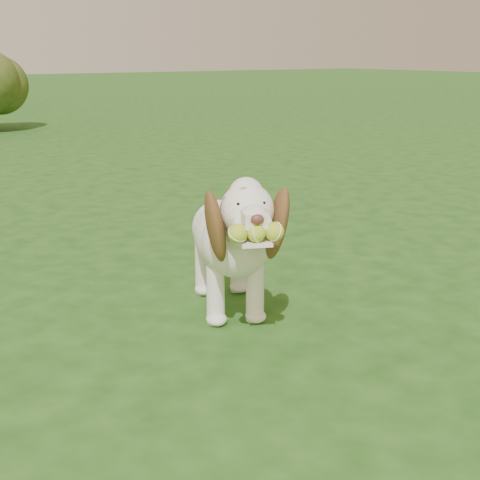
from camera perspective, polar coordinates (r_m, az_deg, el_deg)
ground at (r=4.00m, az=-11.49°, el=-4.59°), size 80.00×80.00×0.00m
dog at (r=3.52m, az=-0.79°, el=0.39°), size 0.76×1.21×0.82m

